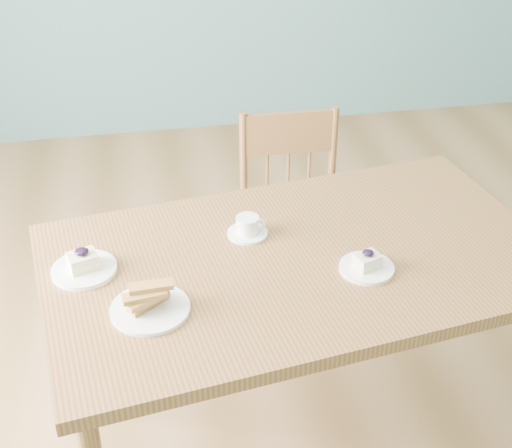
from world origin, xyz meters
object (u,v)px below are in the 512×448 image
Objects in this scene: dining_chair at (293,223)px; coffee_cup at (248,227)px; cheesecake_plate_far at (84,266)px; dining_table at (297,277)px; biscotti_plate at (150,303)px; cheesecake_plate_near at (367,265)px.

dining_chair reaches higher than coffee_cup.
dining_chair is 4.78× the size of cheesecake_plate_far.
coffee_cup is at bearing 11.68° from cheesecake_plate_far.
cheesecake_plate_far reaches higher than coffee_cup.
dining_table is 0.61m from cheesecake_plate_far.
coffee_cup is 0.44m from biscotti_plate.
cheesecake_plate_near is 0.79m from cheesecake_plate_far.
dining_chair is at bearing 40.29° from cheesecake_plate_far.
biscotti_plate is (-0.31, -0.30, -0.00)m from coffee_cup.
biscotti_plate is (-0.43, -0.17, 0.10)m from dining_table.
cheesecake_plate_near is 0.74× the size of biscotti_plate.
cheesecake_plate_far is at bearing 168.52° from dining_table.
dining_chair is 1.06m from cheesecake_plate_far.
biscotti_plate reaches higher than cheesecake_plate_far.
cheesecake_plate_far is (-0.60, 0.04, 0.10)m from dining_table.
biscotti_plate is (-0.59, -0.85, 0.36)m from dining_chair.
dining_table is 0.22m from cheesecake_plate_near.
biscotti_plate is at bearing -166.84° from dining_table.
cheesecake_plate_far is 0.27m from biscotti_plate.
biscotti_plate is at bearing -50.41° from cheesecake_plate_far.
cheesecake_plate_far reaches higher than cheesecake_plate_near.
coffee_cup is at bearing 124.27° from dining_table.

